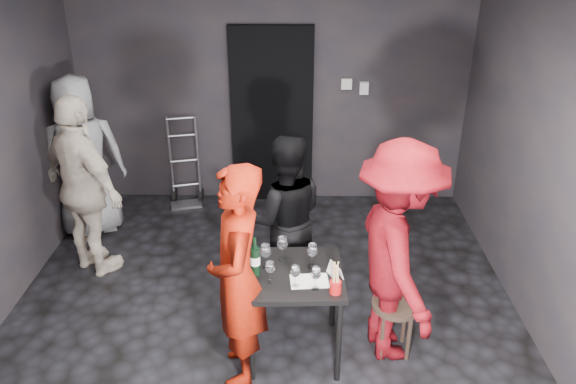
{
  "coord_description": "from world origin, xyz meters",
  "views": [
    {
      "loc": [
        0.27,
        -3.82,
        3.14
      ],
      "look_at": [
        0.21,
        0.25,
        1.15
      ],
      "focal_mm": 35.0,
      "sensor_mm": 36.0,
      "label": 1
    }
  ],
  "objects_px": {
    "man_maroon": "(399,235)",
    "wine_bottle": "(255,260)",
    "woman_black": "(285,216)",
    "hand_truck": "(186,188)",
    "tasting_table": "(295,283)",
    "server_red": "(237,263)",
    "stool": "(395,312)",
    "breadstick_cup": "(336,279)",
    "bystander_grey": "(81,144)",
    "bystander_cream": "(81,172)"
  },
  "relations": [
    {
      "from": "server_red",
      "to": "man_maroon",
      "type": "relative_size",
      "value": 0.93
    },
    {
      "from": "stool",
      "to": "bystander_cream",
      "type": "relative_size",
      "value": 0.22
    },
    {
      "from": "hand_truck",
      "to": "server_red",
      "type": "height_order",
      "value": "server_red"
    },
    {
      "from": "server_red",
      "to": "woman_black",
      "type": "relative_size",
      "value": 1.24
    },
    {
      "from": "bystander_grey",
      "to": "woman_black",
      "type": "bearing_deg",
      "value": 131.52
    },
    {
      "from": "woman_black",
      "to": "bystander_grey",
      "type": "xyz_separation_m",
      "value": [
        -2.15,
        1.12,
        0.23
      ]
    },
    {
      "from": "hand_truck",
      "to": "bystander_cream",
      "type": "bearing_deg",
      "value": -128.09
    },
    {
      "from": "woman_black",
      "to": "breadstick_cup",
      "type": "relative_size",
      "value": 6.02
    },
    {
      "from": "wine_bottle",
      "to": "man_maroon",
      "type": "bearing_deg",
      "value": 3.61
    },
    {
      "from": "server_red",
      "to": "bystander_cream",
      "type": "bearing_deg",
      "value": -138.33
    },
    {
      "from": "hand_truck",
      "to": "woman_black",
      "type": "bearing_deg",
      "value": -69.96
    },
    {
      "from": "wine_bottle",
      "to": "breadstick_cup",
      "type": "bearing_deg",
      "value": -21.19
    },
    {
      "from": "man_maroon",
      "to": "breadstick_cup",
      "type": "relative_size",
      "value": 8.01
    },
    {
      "from": "server_red",
      "to": "wine_bottle",
      "type": "height_order",
      "value": "server_red"
    },
    {
      "from": "hand_truck",
      "to": "server_red",
      "type": "bearing_deg",
      "value": -86.4
    },
    {
      "from": "woman_black",
      "to": "bystander_cream",
      "type": "bearing_deg",
      "value": -16.47
    },
    {
      "from": "tasting_table",
      "to": "woman_black",
      "type": "bearing_deg",
      "value": 96.76
    },
    {
      "from": "stool",
      "to": "bystander_cream",
      "type": "bearing_deg",
      "value": 157.53
    },
    {
      "from": "breadstick_cup",
      "to": "wine_bottle",
      "type": "bearing_deg",
      "value": 158.81
    },
    {
      "from": "bystander_grey",
      "to": "man_maroon",
      "type": "bearing_deg",
      "value": 127.17
    },
    {
      "from": "hand_truck",
      "to": "wine_bottle",
      "type": "bearing_deg",
      "value": -82.89
    },
    {
      "from": "stool",
      "to": "wine_bottle",
      "type": "relative_size",
      "value": 1.51
    },
    {
      "from": "server_red",
      "to": "bystander_cream",
      "type": "xyz_separation_m",
      "value": [
        -1.55,
        1.38,
        0.06
      ]
    },
    {
      "from": "woman_black",
      "to": "wine_bottle",
      "type": "height_order",
      "value": "woman_black"
    },
    {
      "from": "bystander_grey",
      "to": "breadstick_cup",
      "type": "height_order",
      "value": "bystander_grey"
    },
    {
      "from": "hand_truck",
      "to": "woman_black",
      "type": "height_order",
      "value": "woman_black"
    },
    {
      "from": "hand_truck",
      "to": "tasting_table",
      "type": "xyz_separation_m",
      "value": [
        1.32,
        -2.59,
        0.45
      ]
    },
    {
      "from": "tasting_table",
      "to": "stool",
      "type": "xyz_separation_m",
      "value": [
        0.78,
        0.01,
        -0.27
      ]
    },
    {
      "from": "hand_truck",
      "to": "man_maroon",
      "type": "relative_size",
      "value": 0.52
    },
    {
      "from": "server_red",
      "to": "woman_black",
      "type": "distance_m",
      "value": 1.1
    },
    {
      "from": "man_maroon",
      "to": "bystander_cream",
      "type": "xyz_separation_m",
      "value": [
        -2.72,
        1.1,
        -0.01
      ]
    },
    {
      "from": "man_maroon",
      "to": "bystander_cream",
      "type": "height_order",
      "value": "man_maroon"
    },
    {
      "from": "tasting_table",
      "to": "breadstick_cup",
      "type": "xyz_separation_m",
      "value": [
        0.28,
        -0.25,
        0.22
      ]
    },
    {
      "from": "woman_black",
      "to": "bystander_cream",
      "type": "xyz_separation_m",
      "value": [
        -1.87,
        0.35,
        0.25
      ]
    },
    {
      "from": "stool",
      "to": "server_red",
      "type": "bearing_deg",
      "value": -168.22
    },
    {
      "from": "bystander_grey",
      "to": "wine_bottle",
      "type": "relative_size",
      "value": 6.58
    },
    {
      "from": "server_red",
      "to": "hand_truck",
      "type": "bearing_deg",
      "value": -168.73
    },
    {
      "from": "man_maroon",
      "to": "wine_bottle",
      "type": "distance_m",
      "value": 1.08
    },
    {
      "from": "hand_truck",
      "to": "man_maroon",
      "type": "height_order",
      "value": "man_maroon"
    },
    {
      "from": "bystander_grey",
      "to": "wine_bottle",
      "type": "distance_m",
      "value": 2.75
    },
    {
      "from": "tasting_table",
      "to": "breadstick_cup",
      "type": "distance_m",
      "value": 0.44
    },
    {
      "from": "bystander_grey",
      "to": "hand_truck",
      "type": "bearing_deg",
      "value": -164.64
    },
    {
      "from": "tasting_table",
      "to": "bystander_cream",
      "type": "height_order",
      "value": "bystander_cream"
    },
    {
      "from": "hand_truck",
      "to": "stool",
      "type": "height_order",
      "value": "hand_truck"
    },
    {
      "from": "hand_truck",
      "to": "bystander_grey",
      "type": "relative_size",
      "value": 0.53
    },
    {
      "from": "stool",
      "to": "man_maroon",
      "type": "xyz_separation_m",
      "value": [
        -0.02,
        0.03,
        0.67
      ]
    },
    {
      "from": "tasting_table",
      "to": "stool",
      "type": "relative_size",
      "value": 1.6
    },
    {
      "from": "woman_black",
      "to": "wine_bottle",
      "type": "bearing_deg",
      "value": 70.2
    },
    {
      "from": "tasting_table",
      "to": "server_red",
      "type": "height_order",
      "value": "server_red"
    },
    {
      "from": "server_red",
      "to": "man_maroon",
      "type": "distance_m",
      "value": 1.21
    }
  ]
}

